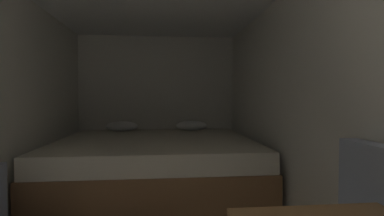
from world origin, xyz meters
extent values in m
cube|color=silver|center=(0.00, 4.24, 1.06)|extent=(2.43, 0.05, 2.12)
cube|color=silver|center=(1.19, 1.88, 1.06)|extent=(0.05, 4.68, 2.12)
cube|color=brown|center=(0.00, 3.16, 0.26)|extent=(2.21, 2.02, 0.52)
cube|color=beige|center=(0.00, 3.16, 0.62)|extent=(2.17, 1.98, 0.19)
ellipsoid|color=white|center=(-0.50, 3.95, 0.78)|extent=(0.45, 0.34, 0.14)
ellipsoid|color=white|center=(0.50, 3.95, 0.78)|extent=(0.45, 0.34, 0.14)
camera|label=1|loc=(0.08, -0.21, 1.18)|focal=26.98mm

